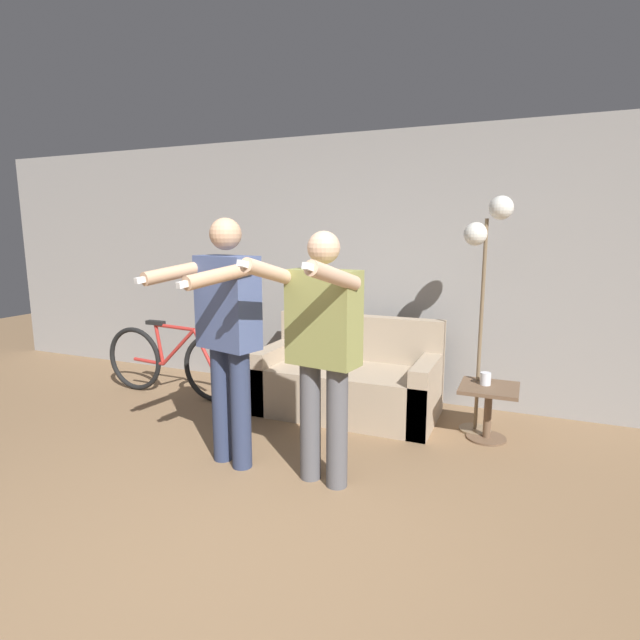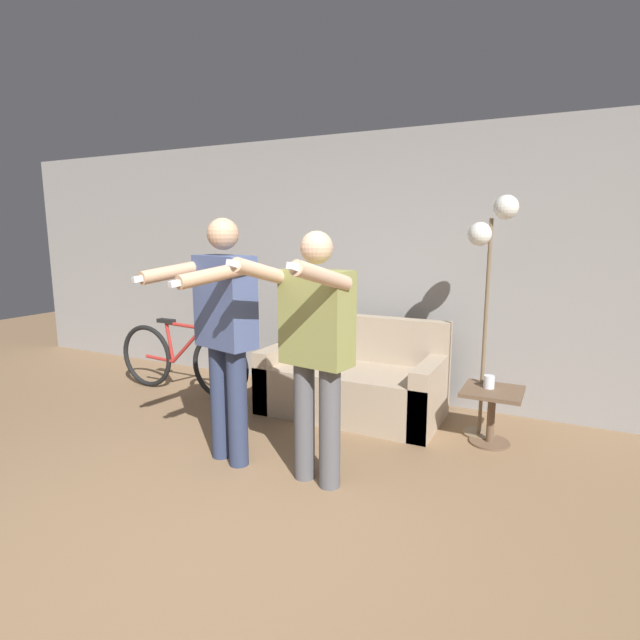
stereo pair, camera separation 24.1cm
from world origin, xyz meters
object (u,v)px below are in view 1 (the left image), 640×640
side_table (488,401)px  cup (485,379)px  floor_lamp (486,252)px  cat (322,306)px  bicycle (172,362)px  person_right (322,341)px  couch (348,383)px  person_left (226,326)px

side_table → cup: size_ratio=4.45×
floor_lamp → side_table: floor_lamp is taller
cat → cup: cat is taller
cat → side_table: (1.63, -0.44, -0.62)m
floor_lamp → bicycle: (-2.95, -0.24, -1.15)m
person_right → cat: person_right is taller
couch → person_left: person_left is taller
couch → cup: couch is taller
couch → side_table: couch is taller
person_left → person_right: bearing=14.9°
person_left → floor_lamp: (1.57, 1.32, 0.49)m
couch → floor_lamp: floor_lamp is taller
couch → side_table: size_ratio=3.61×
couch → cup: size_ratio=16.06×
person_left → cup: 2.10m
person_left → cup: (1.63, 1.21, -0.52)m
cat → floor_lamp: floor_lamp is taller
cat → floor_lamp: size_ratio=0.25×
person_left → cat: (0.03, 1.62, -0.08)m
couch → floor_lamp: bearing=-0.4°
floor_lamp → side_table: 1.19m
floor_lamp → cup: bearing=-61.0°
cat → cup: (1.60, -0.42, -0.44)m
cup → floor_lamp: bearing=119.0°
side_table → person_left: bearing=-144.7°
cat → bicycle: size_ratio=0.29×
couch → person_right: bearing=-77.8°
couch → cat: size_ratio=3.31×
person_left → bicycle: 1.87m
couch → bicycle: 1.83m
floor_lamp → person_left: bearing=-140.1°
side_table → bicycle: bearing=-178.0°
person_left → bicycle: size_ratio=1.06×
cat → floor_lamp: bearing=-11.3°
couch → bicycle: (-1.81, -0.25, 0.07)m
floor_lamp → side_table: (0.09, -0.14, -1.18)m
person_left → floor_lamp: 2.11m
cup → couch: bearing=174.5°
couch → person_left: 1.57m
person_right → side_table: bearing=59.9°
cup → bicycle: (-3.01, -0.13, -0.14)m
floor_lamp → bicycle: bearing=-175.3°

